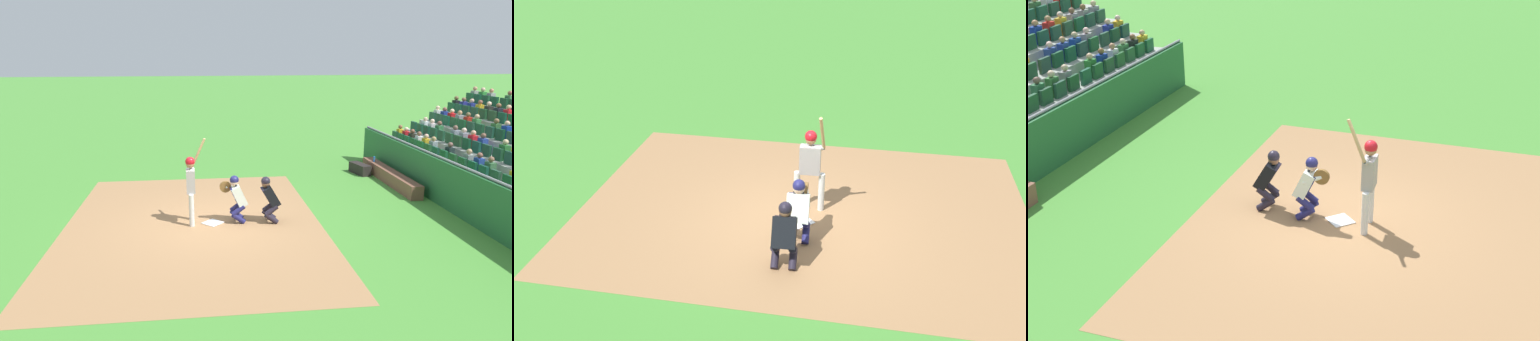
% 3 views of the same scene
% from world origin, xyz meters
% --- Properties ---
extents(ground_plane, '(160.00, 160.00, 0.00)m').
position_xyz_m(ground_plane, '(0.00, 0.00, 0.00)').
color(ground_plane, '#478D34').
extents(infield_dirt_patch, '(9.31, 6.69, 0.01)m').
position_xyz_m(infield_dirt_patch, '(0.00, 0.50, 0.00)').
color(infield_dirt_patch, '#A2764C').
rests_on(infield_dirt_patch, ground_plane).
extents(home_plate_marker, '(0.62, 0.62, 0.02)m').
position_xyz_m(home_plate_marker, '(0.00, 0.00, 0.02)').
color(home_plate_marker, white).
rests_on(home_plate_marker, infield_dirt_patch).
extents(batter_at_plate, '(0.64, 0.54, 2.22)m').
position_xyz_m(batter_at_plate, '(0.12, 0.54, 1.11)').
color(batter_at_plate, silver).
rests_on(batter_at_plate, ground_plane).
extents(catcher_crouching, '(0.48, 0.73, 1.29)m').
position_xyz_m(catcher_crouching, '(0.04, -0.63, 0.72)').
color(catcher_crouching, navy).
rests_on(catcher_crouching, ground_plane).
extents(home_plate_umpire, '(0.48, 0.51, 1.26)m').
position_xyz_m(home_plate_umpire, '(-0.10, -1.48, 0.69)').
color(home_plate_umpire, black).
rests_on(home_plate_umpire, ground_plane).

